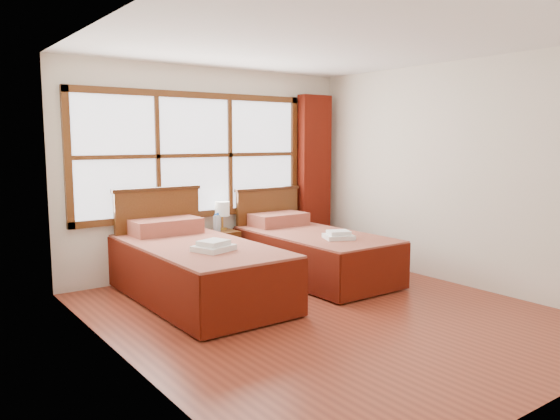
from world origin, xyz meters
TOP-DOWN VIEW (x-y plane):
  - floor at (0.00, 0.00)m, footprint 4.50×4.50m
  - ceiling at (0.00, 0.00)m, footprint 4.50×4.50m
  - wall_back at (0.00, 2.25)m, footprint 4.00×0.00m
  - wall_left at (-2.00, 0.00)m, footprint 0.00×4.50m
  - wall_right at (2.00, 0.00)m, footprint 0.00×4.50m
  - window at (-0.25, 2.21)m, footprint 3.16×0.06m
  - curtain at (1.60, 2.11)m, footprint 0.50×0.16m
  - bed_left at (-0.79, 1.20)m, footprint 1.16×2.26m
  - bed_right at (0.80, 1.20)m, footprint 1.08×2.10m
  - nightstand at (-0.03, 1.99)m, footprint 0.41×0.41m
  - towels_left at (-0.83, 0.73)m, footprint 0.43×0.41m
  - towels_right at (0.78, 0.67)m, footprint 0.41×0.39m
  - lamp at (0.07, 2.10)m, footprint 0.18×0.18m
  - bottle_near at (-0.11, 1.96)m, footprint 0.06×0.06m
  - bottle_far at (-0.11, 1.90)m, footprint 0.07×0.07m

SIDE VIEW (x-z plane):
  - floor at x=0.00m, z-range 0.00..0.00m
  - nightstand at x=-0.03m, z-range 0.00..0.55m
  - bed_right at x=0.80m, z-range -0.21..0.85m
  - bed_left at x=-0.79m, z-range -0.22..0.91m
  - towels_right at x=0.78m, z-range 0.55..0.65m
  - towels_left at x=-0.83m, z-range 0.60..0.70m
  - bottle_near at x=-0.11m, z-range 0.54..0.77m
  - bottle_far at x=-0.11m, z-range 0.54..0.79m
  - lamp at x=0.07m, z-range 0.63..0.99m
  - curtain at x=1.60m, z-range 0.02..2.32m
  - wall_back at x=0.00m, z-range -0.70..3.30m
  - wall_left at x=-2.00m, z-range -0.95..3.55m
  - wall_right at x=2.00m, z-range -0.95..3.55m
  - window at x=-0.25m, z-range 0.72..2.28m
  - ceiling at x=0.00m, z-range 2.60..2.60m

